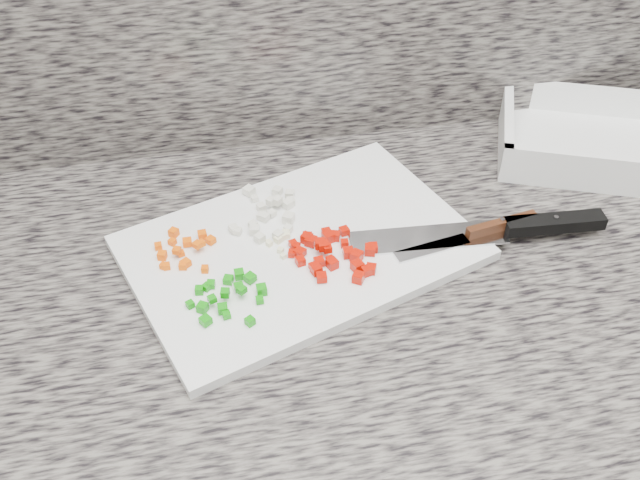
{
  "coord_description": "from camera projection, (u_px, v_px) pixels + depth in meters",
  "views": [
    {
      "loc": [
        -0.19,
        0.87,
        1.49
      ],
      "look_at": [
        -0.07,
        1.47,
        0.93
      ],
      "focal_mm": 40.0,
      "sensor_mm": 36.0,
      "label": 1
    }
  ],
  "objects": [
    {
      "name": "chef_knife",
      "position": [
        511.0,
        228.0,
        0.86
      ],
      "size": [
        0.32,
        0.06,
        0.02
      ],
      "rotation": [
        0.0,
        0.0,
        -0.07
      ],
      "color": "silver",
      "rests_on": "cutting_board"
    },
    {
      "name": "tray",
      "position": [
        596.0,
        142.0,
        1.0
      ],
      "size": [
        0.32,
        0.28,
        0.05
      ],
      "rotation": [
        0.0,
        0.0,
        -0.39
      ],
      "color": "white",
      "rests_on": "countertop"
    },
    {
      "name": "green_pepper_pile",
      "position": [
        228.0,
        295.0,
        0.78
      ],
      "size": [
        0.09,
        0.08,
        0.02
      ],
      "color": "#12920D",
      "rests_on": "cutting_board"
    },
    {
      "name": "cutting_board",
      "position": [
        301.0,
        248.0,
        0.86
      ],
      "size": [
        0.46,
        0.38,
        0.01
      ],
      "primitive_type": "cube",
      "rotation": [
        0.0,
        0.0,
        0.34
      ],
      "color": "white",
      "rests_on": "countertop"
    },
    {
      "name": "onion_pile",
      "position": [
        269.0,
        212.0,
        0.89
      ],
      "size": [
        0.09,
        0.11,
        0.02
      ],
      "color": "silver",
      "rests_on": "cutting_board"
    },
    {
      "name": "carrot_pile",
      "position": [
        184.0,
        248.0,
        0.84
      ],
      "size": [
        0.07,
        0.08,
        0.01
      ],
      "color": "#FB5B05",
      "rests_on": "cutting_board"
    },
    {
      "name": "garlic_pile",
      "position": [
        281.0,
        239.0,
        0.85
      ],
      "size": [
        0.03,
        0.05,
        0.01
      ],
      "color": "#F8F2BF",
      "rests_on": "cutting_board"
    },
    {
      "name": "countertop",
      "position": [
        382.0,
        285.0,
        0.85
      ],
      "size": [
        3.96,
        0.64,
        0.04
      ],
      "primitive_type": "cube",
      "color": "slate",
      "rests_on": "cabinet"
    },
    {
      "name": "red_pepper_pile",
      "position": [
        332.0,
        253.0,
        0.83
      ],
      "size": [
        0.11,
        0.1,
        0.02
      ],
      "color": "#BC1002",
      "rests_on": "cutting_board"
    },
    {
      "name": "paring_knife",
      "position": [
        484.0,
        231.0,
        0.86
      ],
      "size": [
        0.19,
        0.05,
        0.02
      ],
      "rotation": [
        0.0,
        0.0,
        0.18
      ],
      "color": "silver",
      "rests_on": "cutting_board"
    }
  ]
}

